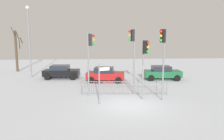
{
  "coord_description": "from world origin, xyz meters",
  "views": [
    {
      "loc": [
        -2.05,
        -13.21,
        4.47
      ],
      "look_at": [
        -0.9,
        3.37,
        1.86
      ],
      "focal_mm": 33.4,
      "sensor_mm": 36.0,
      "label": 1
    }
  ],
  "objects_px": {
    "car_green_far": "(162,72)",
    "traffic_light_rear_right": "(145,56)",
    "traffic_light_mid_left": "(90,50)",
    "traffic_light_foreground_right": "(133,46)",
    "direction_sign_post": "(100,82)",
    "street_lamp": "(29,35)",
    "bare_tree_left": "(16,50)",
    "car_red_mid": "(105,74)",
    "traffic_light_mid_right": "(163,48)",
    "car_black_trailing": "(61,72)"
  },
  "relations": [
    {
      "from": "traffic_light_rear_right",
      "to": "car_black_trailing",
      "type": "bearing_deg",
      "value": -80.69
    },
    {
      "from": "car_black_trailing",
      "to": "street_lamp",
      "type": "xyz_separation_m",
      "value": [
        -3.49,
        0.88,
        3.94
      ]
    },
    {
      "from": "street_lamp",
      "to": "bare_tree_left",
      "type": "height_order",
      "value": "street_lamp"
    },
    {
      "from": "car_red_mid",
      "to": "bare_tree_left",
      "type": "height_order",
      "value": "bare_tree_left"
    },
    {
      "from": "traffic_light_mid_left",
      "to": "bare_tree_left",
      "type": "relative_size",
      "value": 0.83
    },
    {
      "from": "traffic_light_mid_left",
      "to": "direction_sign_post",
      "type": "xyz_separation_m",
      "value": [
        0.72,
        -2.05,
        -2.0
      ]
    },
    {
      "from": "traffic_light_rear_right",
      "to": "car_green_far",
      "type": "distance_m",
      "value": 8.33
    },
    {
      "from": "direction_sign_post",
      "to": "street_lamp",
      "type": "xyz_separation_m",
      "value": [
        -7.65,
        10.09,
        3.16
      ]
    },
    {
      "from": "traffic_light_mid_left",
      "to": "car_green_far",
      "type": "relative_size",
      "value": 1.24
    },
    {
      "from": "traffic_light_mid_right",
      "to": "street_lamp",
      "type": "distance_m",
      "value": 15.35
    },
    {
      "from": "direction_sign_post",
      "to": "car_red_mid",
      "type": "distance_m",
      "value": 7.28
    },
    {
      "from": "traffic_light_foreground_right",
      "to": "street_lamp",
      "type": "bearing_deg",
      "value": 43.36
    },
    {
      "from": "car_green_far",
      "to": "car_black_trailing",
      "type": "distance_m",
      "value": 10.94
    },
    {
      "from": "car_black_trailing",
      "to": "car_green_far",
      "type": "bearing_deg",
      "value": -3.76
    },
    {
      "from": "traffic_light_foreground_right",
      "to": "traffic_light_mid_right",
      "type": "height_order",
      "value": "traffic_light_foreground_right"
    },
    {
      "from": "traffic_light_foreground_right",
      "to": "car_black_trailing",
      "type": "relative_size",
      "value": 1.33
    },
    {
      "from": "bare_tree_left",
      "to": "street_lamp",
      "type": "bearing_deg",
      "value": -54.84
    },
    {
      "from": "direction_sign_post",
      "to": "car_red_mid",
      "type": "relative_size",
      "value": 0.68
    },
    {
      "from": "traffic_light_foreground_right",
      "to": "car_green_far",
      "type": "distance_m",
      "value": 7.4
    },
    {
      "from": "car_black_trailing",
      "to": "traffic_light_mid_left",
      "type": "bearing_deg",
      "value": -61.0
    },
    {
      "from": "traffic_light_rear_right",
      "to": "car_green_far",
      "type": "height_order",
      "value": "traffic_light_rear_right"
    },
    {
      "from": "traffic_light_mid_right",
      "to": "traffic_light_mid_left",
      "type": "bearing_deg",
      "value": 37.32
    },
    {
      "from": "traffic_light_mid_left",
      "to": "traffic_light_foreground_right",
      "type": "xyz_separation_m",
      "value": [
        3.3,
        0.44,
        0.23
      ]
    },
    {
      "from": "traffic_light_mid_right",
      "to": "car_red_mid",
      "type": "relative_size",
      "value": 1.28
    },
    {
      "from": "car_green_far",
      "to": "traffic_light_rear_right",
      "type": "bearing_deg",
      "value": -112.87
    },
    {
      "from": "traffic_light_rear_right",
      "to": "car_red_mid",
      "type": "relative_size",
      "value": 1.09
    },
    {
      "from": "traffic_light_foreground_right",
      "to": "traffic_light_mid_right",
      "type": "relative_size",
      "value": 1.01
    },
    {
      "from": "car_red_mid",
      "to": "car_black_trailing",
      "type": "distance_m",
      "value": 5.15
    },
    {
      "from": "car_red_mid",
      "to": "traffic_light_rear_right",
      "type": "bearing_deg",
      "value": -60.39
    },
    {
      "from": "car_green_far",
      "to": "car_black_trailing",
      "type": "xyz_separation_m",
      "value": [
        -10.85,
        1.35,
        0.0
      ]
    },
    {
      "from": "traffic_light_foreground_right",
      "to": "traffic_light_rear_right",
      "type": "bearing_deg",
      "value": -172.28
    },
    {
      "from": "traffic_light_foreground_right",
      "to": "street_lamp",
      "type": "relative_size",
      "value": 0.66
    },
    {
      "from": "traffic_light_rear_right",
      "to": "direction_sign_post",
      "type": "bearing_deg",
      "value": -18.5
    },
    {
      "from": "traffic_light_rear_right",
      "to": "bare_tree_left",
      "type": "relative_size",
      "value": 0.75
    },
    {
      "from": "traffic_light_rear_right",
      "to": "direction_sign_post",
      "type": "xyz_separation_m",
      "value": [
        -3.15,
        -0.72,
        -1.65
      ]
    },
    {
      "from": "bare_tree_left",
      "to": "car_black_trailing",
      "type": "bearing_deg",
      "value": -38.77
    },
    {
      "from": "traffic_light_mid_left",
      "to": "car_red_mid",
      "type": "relative_size",
      "value": 1.21
    },
    {
      "from": "car_green_far",
      "to": "street_lamp",
      "type": "relative_size",
      "value": 0.5
    },
    {
      "from": "street_lamp",
      "to": "direction_sign_post",
      "type": "bearing_deg",
      "value": -52.85
    },
    {
      "from": "traffic_light_mid_left",
      "to": "traffic_light_foreground_right",
      "type": "relative_size",
      "value": 0.94
    },
    {
      "from": "traffic_light_rear_right",
      "to": "car_green_far",
      "type": "xyz_separation_m",
      "value": [
        3.55,
        7.14,
        -2.43
      ]
    },
    {
      "from": "traffic_light_mid_left",
      "to": "traffic_light_mid_right",
      "type": "distance_m",
      "value": 5.29
    },
    {
      "from": "traffic_light_mid_right",
      "to": "car_black_trailing",
      "type": "relative_size",
      "value": 1.32
    },
    {
      "from": "traffic_light_foreground_right",
      "to": "direction_sign_post",
      "type": "distance_m",
      "value": 4.22
    },
    {
      "from": "car_green_far",
      "to": "car_black_trailing",
      "type": "bearing_deg",
      "value": 176.44
    },
    {
      "from": "direction_sign_post",
      "to": "bare_tree_left",
      "type": "height_order",
      "value": "bare_tree_left"
    },
    {
      "from": "street_lamp",
      "to": "car_green_far",
      "type": "bearing_deg",
      "value": -8.84
    },
    {
      "from": "direction_sign_post",
      "to": "car_green_far",
      "type": "bearing_deg",
      "value": 28.06
    },
    {
      "from": "traffic_light_rear_right",
      "to": "traffic_light_foreground_right",
      "type": "bearing_deg",
      "value": -103.68
    },
    {
      "from": "traffic_light_mid_left",
      "to": "street_lamp",
      "type": "xyz_separation_m",
      "value": [
        -6.93,
        8.04,
        1.16
      ]
    }
  ]
}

